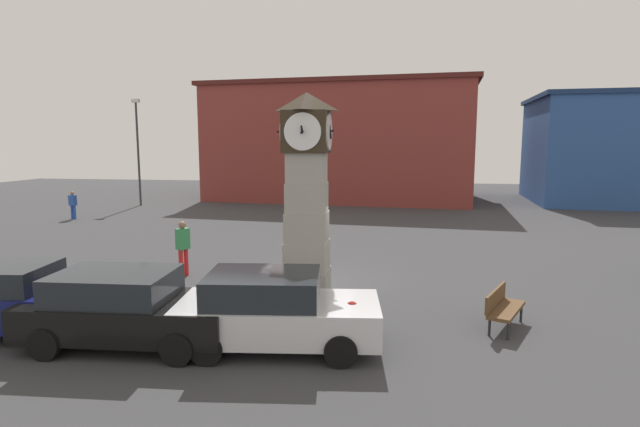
{
  "coord_description": "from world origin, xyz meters",
  "views": [
    {
      "loc": [
        2.44,
        -14.34,
        4.22
      ],
      "look_at": [
        0.04,
        1.48,
        1.96
      ],
      "focal_mm": 28.0,
      "sensor_mm": 36.0,
      "label": 1
    }
  ],
  "objects_px": {
    "bollard_far_row": "(280,318)",
    "pedestrian_near_bench": "(183,244)",
    "car_near_tower": "(126,308)",
    "car_navy_sedan": "(5,298)",
    "street_lamp_near_road": "(138,145)",
    "bench": "(503,306)",
    "pedestrian_crossing_lot": "(73,203)",
    "bollard_mid_row": "(218,319)",
    "bollard_end_row": "(352,326)",
    "clock_tower": "(307,196)",
    "bollard_near_tower": "(174,304)",
    "car_by_building": "(275,310)"
  },
  "relations": [
    {
      "from": "bollard_far_row",
      "to": "pedestrian_near_bench",
      "type": "bearing_deg",
      "value": 132.2
    },
    {
      "from": "bollard_far_row",
      "to": "car_near_tower",
      "type": "relative_size",
      "value": 0.22
    },
    {
      "from": "car_navy_sedan",
      "to": "street_lamp_near_road",
      "type": "relative_size",
      "value": 0.65
    },
    {
      "from": "bench",
      "to": "pedestrian_crossing_lot",
      "type": "height_order",
      "value": "pedestrian_crossing_lot"
    },
    {
      "from": "bench",
      "to": "pedestrian_near_bench",
      "type": "xyz_separation_m",
      "value": [
        -9.14,
        3.24,
        0.5
      ]
    },
    {
      "from": "pedestrian_near_bench",
      "to": "bollard_mid_row",
      "type": "bearing_deg",
      "value": -58.87
    },
    {
      "from": "bollard_far_row",
      "to": "bench",
      "type": "relative_size",
      "value": 0.57
    },
    {
      "from": "bench",
      "to": "street_lamp_near_road",
      "type": "xyz_separation_m",
      "value": [
        -19.71,
        20.16,
        3.55
      ]
    },
    {
      "from": "pedestrian_crossing_lot",
      "to": "bollard_end_row",
      "type": "bearing_deg",
      "value": -42.37
    },
    {
      "from": "car_near_tower",
      "to": "bollard_far_row",
      "type": "bearing_deg",
      "value": 12.44
    },
    {
      "from": "bench",
      "to": "bollard_far_row",
      "type": "bearing_deg",
      "value": -163.48
    },
    {
      "from": "bollard_mid_row",
      "to": "car_near_tower",
      "type": "relative_size",
      "value": 0.21
    },
    {
      "from": "pedestrian_crossing_lot",
      "to": "bench",
      "type": "bearing_deg",
      "value": -34.12
    },
    {
      "from": "car_near_tower",
      "to": "bench",
      "type": "height_order",
      "value": "car_near_tower"
    },
    {
      "from": "car_navy_sedan",
      "to": "bollard_far_row",
      "type": "bearing_deg",
      "value": 4.79
    },
    {
      "from": "clock_tower",
      "to": "pedestrian_near_bench",
      "type": "relative_size",
      "value": 3.12
    },
    {
      "from": "car_near_tower",
      "to": "street_lamp_near_road",
      "type": "height_order",
      "value": "street_lamp_near_road"
    },
    {
      "from": "bollard_end_row",
      "to": "car_near_tower",
      "type": "xyz_separation_m",
      "value": [
        -4.71,
        -0.4,
        0.27
      ]
    },
    {
      "from": "bollard_end_row",
      "to": "street_lamp_near_road",
      "type": "height_order",
      "value": "street_lamp_near_road"
    },
    {
      "from": "bollard_mid_row",
      "to": "car_navy_sedan",
      "type": "height_order",
      "value": "car_navy_sedan"
    },
    {
      "from": "bollard_end_row",
      "to": "car_navy_sedan",
      "type": "xyz_separation_m",
      "value": [
        -7.71,
        -0.22,
        0.27
      ]
    },
    {
      "from": "bench",
      "to": "bollard_end_row",
      "type": "bearing_deg",
      "value": -152.19
    },
    {
      "from": "bollard_near_tower",
      "to": "car_near_tower",
      "type": "xyz_separation_m",
      "value": [
        -0.57,
        -1.02,
        0.23
      ]
    },
    {
      "from": "bollard_far_row",
      "to": "street_lamp_near_road",
      "type": "bearing_deg",
      "value": 124.45
    },
    {
      "from": "pedestrian_crossing_lot",
      "to": "pedestrian_near_bench",
      "type": "bearing_deg",
      "value": -43.3
    },
    {
      "from": "bollard_near_tower",
      "to": "car_by_building",
      "type": "distance_m",
      "value": 2.66
    },
    {
      "from": "bollard_near_tower",
      "to": "car_navy_sedan",
      "type": "xyz_separation_m",
      "value": [
        -3.57,
        -0.84,
        0.23
      ]
    },
    {
      "from": "bollard_near_tower",
      "to": "clock_tower",
      "type": "bearing_deg",
      "value": 45.58
    },
    {
      "from": "bollard_mid_row",
      "to": "car_near_tower",
      "type": "distance_m",
      "value": 1.92
    },
    {
      "from": "bollard_near_tower",
      "to": "pedestrian_near_bench",
      "type": "height_order",
      "value": "pedestrian_near_bench"
    },
    {
      "from": "bollard_mid_row",
      "to": "bollard_end_row",
      "type": "distance_m",
      "value": 2.89
    },
    {
      "from": "bollard_far_row",
      "to": "bollard_end_row",
      "type": "relative_size",
      "value": 0.93
    },
    {
      "from": "clock_tower",
      "to": "pedestrian_crossing_lot",
      "type": "distance_m",
      "value": 19.77
    },
    {
      "from": "bollard_end_row",
      "to": "bollard_near_tower",
      "type": "bearing_deg",
      "value": 171.45
    },
    {
      "from": "bollard_mid_row",
      "to": "bollard_far_row",
      "type": "distance_m",
      "value": 1.32
    },
    {
      "from": "bollard_end_row",
      "to": "car_navy_sedan",
      "type": "distance_m",
      "value": 7.72
    },
    {
      "from": "clock_tower",
      "to": "car_near_tower",
      "type": "relative_size",
      "value": 1.25
    },
    {
      "from": "bollard_end_row",
      "to": "pedestrian_near_bench",
      "type": "xyz_separation_m",
      "value": [
        -5.83,
        4.98,
        0.5
      ]
    },
    {
      "from": "bollard_mid_row",
      "to": "car_by_building",
      "type": "relative_size",
      "value": 0.21
    },
    {
      "from": "clock_tower",
      "to": "car_navy_sedan",
      "type": "bearing_deg",
      "value": -150.37
    },
    {
      "from": "street_lamp_near_road",
      "to": "car_by_building",
      "type": "bearing_deg",
      "value": -56.05
    },
    {
      "from": "bollard_end_row",
      "to": "pedestrian_near_bench",
      "type": "height_order",
      "value": "pedestrian_near_bench"
    },
    {
      "from": "bench",
      "to": "pedestrian_near_bench",
      "type": "height_order",
      "value": "pedestrian_near_bench"
    },
    {
      "from": "car_near_tower",
      "to": "pedestrian_crossing_lot",
      "type": "xyz_separation_m",
      "value": [
        -12.26,
        15.88,
        0.09
      ]
    },
    {
      "from": "pedestrian_crossing_lot",
      "to": "bollard_mid_row",
      "type": "bearing_deg",
      "value": -47.51
    },
    {
      "from": "pedestrian_crossing_lot",
      "to": "car_by_building",
      "type": "bearing_deg",
      "value": -45.36
    },
    {
      "from": "pedestrian_near_bench",
      "to": "bollard_far_row",
      "type": "bearing_deg",
      "value": -47.8
    },
    {
      "from": "car_near_tower",
      "to": "car_by_building",
      "type": "distance_m",
      "value": 3.13
    },
    {
      "from": "bollard_near_tower",
      "to": "pedestrian_near_bench",
      "type": "bearing_deg",
      "value": 111.17
    },
    {
      "from": "car_navy_sedan",
      "to": "pedestrian_near_bench",
      "type": "relative_size",
      "value": 2.63
    }
  ]
}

